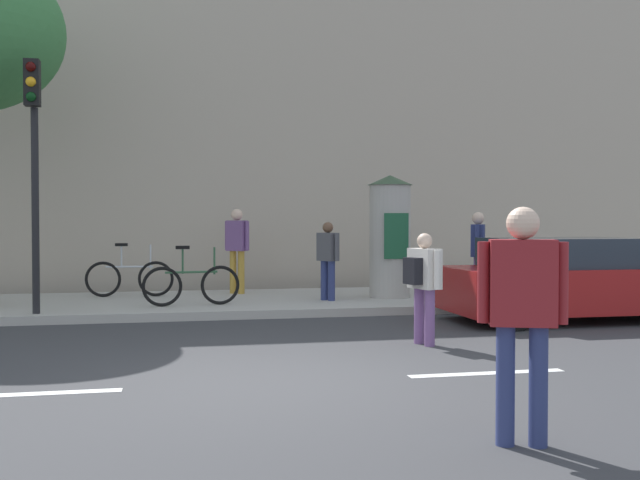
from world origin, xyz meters
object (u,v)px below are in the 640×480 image
object	(u,v)px
pedestrian_with_bag	(237,244)
pedestrian_in_red_top	(478,248)
bicycle_leaning	(191,284)
bicycle_upright	(129,278)
pedestrian_in_light_jacket	(328,255)
traffic_light	(34,144)
pedestrian_tallest	(522,304)
pedestrian_near_pole	(423,278)
poster_column	(390,235)
parked_car_dark	(568,281)

from	to	relation	value
pedestrian_with_bag	pedestrian_in_red_top	world-z (taller)	pedestrian_with_bag
bicycle_leaning	bicycle_upright	bearing A→B (deg)	122.23
pedestrian_in_light_jacket	traffic_light	bearing A→B (deg)	-167.76
pedestrian_tallest	pedestrian_in_light_jacket	size ratio (longest dim) A/B	1.18
pedestrian_near_pole	pedestrian_with_bag	size ratio (longest dim) A/B	0.85
poster_column	pedestrian_in_light_jacket	xyz separation A→B (m)	(-1.36, -0.34, -0.38)
bicycle_leaning	pedestrian_in_light_jacket	bearing A→B (deg)	7.81
poster_column	pedestrian_tallest	size ratio (longest dim) A/B	1.38
pedestrian_in_light_jacket	bicycle_leaning	size ratio (longest dim) A/B	0.86
pedestrian_with_bag	poster_column	bearing A→B (deg)	-25.07
pedestrian_near_pole	bicycle_upright	bearing A→B (deg)	124.89
pedestrian_near_pole	pedestrian_in_light_jacket	xyz separation A→B (m)	(-0.34, 4.43, 0.11)
traffic_light	parked_car_dark	world-z (taller)	traffic_light
pedestrian_in_red_top	bicycle_upright	bearing A→B (deg)	160.14
traffic_light	pedestrian_near_pole	distance (m)	6.76
poster_column	pedestrian_tallest	xyz separation A→B (m)	(-1.84, -9.20, -0.33)
pedestrian_near_pole	pedestrian_in_light_jacket	size ratio (longest dim) A/B	1.00
pedestrian_near_pole	pedestrian_in_red_top	xyz separation A→B (m)	(2.39, 3.58, 0.26)
pedestrian_near_pole	parked_car_dark	xyz separation A→B (m)	(3.23, 1.80, -0.23)
pedestrian_in_light_jacket	pedestrian_tallest	bearing A→B (deg)	-93.08
bicycle_leaning	bicycle_upright	distance (m)	2.21
traffic_light	parked_car_dark	distance (m)	9.18
pedestrian_near_pole	pedestrian_in_red_top	world-z (taller)	pedestrian_in_red_top
pedestrian_tallest	traffic_light	bearing A→B (deg)	121.32
pedestrian_tallest	bicycle_upright	world-z (taller)	pedestrian_tallest
pedestrian_in_red_top	pedestrian_tallest	bearing A→B (deg)	-111.84
bicycle_leaning	parked_car_dark	bearing A→B (deg)	-20.14
pedestrian_in_light_jacket	parked_car_dark	xyz separation A→B (m)	(3.58, -2.63, -0.34)
traffic_light	poster_column	size ratio (longest dim) A/B	1.69
pedestrian_with_bag	pedestrian_in_red_top	xyz separation A→B (m)	(4.33, -2.57, -0.04)
pedestrian_tallest	parked_car_dark	bearing A→B (deg)	56.92
traffic_light	pedestrian_with_bag	xyz separation A→B (m)	(3.59, 2.84, -1.74)
pedestrian_tallest	pedestrian_in_light_jacket	xyz separation A→B (m)	(0.48, 8.86, -0.04)
pedestrian_in_light_jacket	parked_car_dark	size ratio (longest dim) A/B	0.36
bicycle_upright	pedestrian_near_pole	bearing A→B (deg)	-55.11
pedestrian_near_pole	pedestrian_with_bag	xyz separation A→B (m)	(-1.94, 6.15, 0.30)
pedestrian_tallest	pedestrian_near_pole	distance (m)	4.51
poster_column	parked_car_dark	xyz separation A→B (m)	(2.22, -2.97, -0.72)
poster_column	parked_car_dark	size ratio (longest dim) A/B	0.58
pedestrian_tallest	bicycle_leaning	distance (m)	8.78
bicycle_leaning	parked_car_dark	distance (m)	6.60
pedestrian_near_pole	parked_car_dark	world-z (taller)	pedestrian_near_pole
pedestrian_in_light_jacket	bicycle_leaning	world-z (taller)	pedestrian_in_light_jacket
traffic_light	pedestrian_in_red_top	xyz separation A→B (m)	(7.92, 0.28, -1.79)
pedestrian_in_light_jacket	bicycle_upright	xyz separation A→B (m)	(-3.80, 1.51, -0.48)
poster_column	pedestrian_near_pole	size ratio (longest dim) A/B	1.62
pedestrian_in_light_jacket	bicycle_leaning	xyz separation A→B (m)	(-2.62, -0.36, -0.48)
poster_column	pedestrian_in_light_jacket	distance (m)	1.45
pedestrian_in_light_jacket	pedestrian_in_red_top	distance (m)	2.87
pedestrian_tallest	bicycle_upright	xyz separation A→B (m)	(-3.32, 10.37, -0.53)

